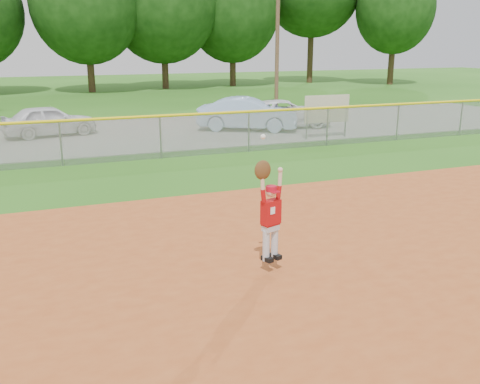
% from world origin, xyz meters
% --- Properties ---
extents(ground, '(120.00, 120.00, 0.00)m').
position_xyz_m(ground, '(0.00, 0.00, 0.00)').
color(ground, '#286015').
rests_on(ground, ground).
extents(clay_infield, '(24.00, 16.00, 0.04)m').
position_xyz_m(clay_infield, '(0.00, -3.00, 0.02)').
color(clay_infield, '#A2481D').
rests_on(clay_infield, ground).
extents(parking_strip, '(44.00, 10.00, 0.03)m').
position_xyz_m(parking_strip, '(0.00, 16.00, 0.01)').
color(parking_strip, gray).
rests_on(parking_strip, ground).
extents(car_white_a, '(4.13, 2.30, 1.33)m').
position_xyz_m(car_white_a, '(-3.47, 16.18, 0.69)').
color(car_white_a, silver).
rests_on(car_white_a, parking_strip).
extents(car_blue, '(4.72, 3.58, 1.49)m').
position_xyz_m(car_blue, '(5.11, 14.53, 0.78)').
color(car_blue, '#91B0D8').
rests_on(car_blue, parking_strip).
extents(car_white_b, '(4.88, 2.79, 1.28)m').
position_xyz_m(car_white_b, '(7.11, 14.81, 0.67)').
color(car_white_b, white).
rests_on(car_white_b, parking_strip).
extents(sponsor_sign, '(2.06, 0.13, 1.83)m').
position_xyz_m(sponsor_sign, '(7.45, 11.42, 1.21)').
color(sponsor_sign, gray).
rests_on(sponsor_sign, ground).
extents(outfield_fence, '(40.06, 0.10, 1.55)m').
position_xyz_m(outfield_fence, '(0.00, 10.00, 0.88)').
color(outfield_fence, gray).
rests_on(outfield_fence, ground).
extents(power_lines, '(19.40, 0.24, 9.00)m').
position_xyz_m(power_lines, '(1.00, 22.00, 4.68)').
color(power_lines, '#4C3823').
rests_on(power_lines, ground).
extents(ballplayer, '(0.61, 0.33, 2.27)m').
position_xyz_m(ballplayer, '(-0.40, -0.23, 1.16)').
color(ballplayer, silver).
rests_on(ballplayer, ground).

